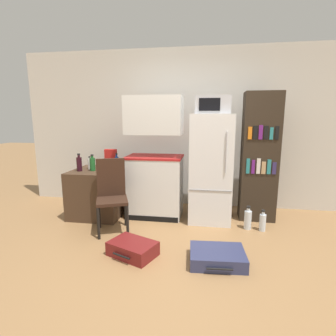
# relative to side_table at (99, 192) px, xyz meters

# --- Properties ---
(ground_plane) EXTENTS (24.00, 24.00, 0.00)m
(ground_plane) POSITION_rel_side_table_xyz_m (1.43, -1.21, -0.36)
(ground_plane) COLOR olive
(wall_back) EXTENTS (6.40, 0.10, 2.66)m
(wall_back) POSITION_rel_side_table_xyz_m (1.63, 0.79, 0.97)
(wall_back) COLOR beige
(wall_back) RESTS_ON ground_plane
(side_table) EXTENTS (0.76, 0.78, 0.73)m
(side_table) POSITION_rel_side_table_xyz_m (0.00, 0.00, 0.00)
(side_table) COLOR #422D1E
(side_table) RESTS_ON ground_plane
(kitchen_hutch) EXTENTS (0.85, 0.56, 1.84)m
(kitchen_hutch) POSITION_rel_side_table_xyz_m (0.89, 0.11, 0.47)
(kitchen_hutch) COLOR silver
(kitchen_hutch) RESTS_ON ground_plane
(refrigerator) EXTENTS (0.60, 0.65, 1.58)m
(refrigerator) POSITION_rel_side_table_xyz_m (1.74, 0.08, 0.42)
(refrigerator) COLOR white
(refrigerator) RESTS_ON ground_plane
(microwave) EXTENTS (0.49, 0.36, 0.25)m
(microwave) POSITION_rel_side_table_xyz_m (1.74, 0.08, 1.34)
(microwave) COLOR #B7B7BC
(microwave) RESTS_ON refrigerator
(bookshelf) EXTENTS (0.51, 0.35, 1.89)m
(bookshelf) POSITION_rel_side_table_xyz_m (2.45, 0.22, 0.58)
(bookshelf) COLOR #2D2319
(bookshelf) RESTS_ON ground_plane
(bottle_green_tall) EXTENTS (0.08, 0.08, 0.25)m
(bottle_green_tall) POSITION_rel_side_table_xyz_m (-0.04, -0.07, 0.47)
(bottle_green_tall) COLOR #1E6028
(bottle_green_tall) RESTS_ON side_table
(bottle_wine_dark) EXTENTS (0.08, 0.08, 0.27)m
(bottle_wine_dark) POSITION_rel_side_table_xyz_m (-0.23, -0.13, 0.48)
(bottle_wine_dark) COLOR black
(bottle_wine_dark) RESTS_ON side_table
(bottle_blue_soda) EXTENTS (0.06, 0.06, 0.26)m
(bottle_blue_soda) POSITION_rel_side_table_xyz_m (0.29, 0.08, 0.47)
(bottle_blue_soda) COLOR #1E47A3
(bottle_blue_soda) RESTS_ON side_table
(bottle_amber_beer) EXTENTS (0.08, 0.08, 0.15)m
(bottle_amber_beer) POSITION_rel_side_table_xyz_m (0.17, -0.04, 0.43)
(bottle_amber_beer) COLOR brown
(bottle_amber_beer) RESTS_ON side_table
(bottle_milk_white) EXTENTS (0.07, 0.07, 0.20)m
(bottle_milk_white) POSITION_rel_side_table_xyz_m (-0.14, 0.04, 0.45)
(bottle_milk_white) COLOR white
(bottle_milk_white) RESTS_ON side_table
(cereal_box) EXTENTS (0.19, 0.07, 0.30)m
(cereal_box) POSITION_rel_side_table_xyz_m (0.15, 0.20, 0.51)
(cereal_box) COLOR red
(cereal_box) RESTS_ON side_table
(chair) EXTENTS (0.52, 0.52, 0.98)m
(chair) POSITION_rel_side_table_xyz_m (0.42, -0.51, 0.20)
(chair) COLOR black
(chair) RESTS_ON ground_plane
(suitcase_large_flat) EXTENTS (0.61, 0.49, 0.14)m
(suitcase_large_flat) POSITION_rel_side_table_xyz_m (1.83, -1.16, -0.29)
(suitcase_large_flat) COLOR navy
(suitcase_large_flat) RESTS_ON ground_plane
(suitcase_small_flat) EXTENTS (0.60, 0.51, 0.16)m
(suitcase_small_flat) POSITION_rel_side_table_xyz_m (0.90, -1.15, -0.28)
(suitcase_small_flat) COLOR maroon
(suitcase_small_flat) RESTS_ON ground_plane
(water_bottle_front) EXTENTS (0.09, 0.09, 0.30)m
(water_bottle_front) POSITION_rel_side_table_xyz_m (2.46, -0.24, -0.24)
(water_bottle_front) COLOR silver
(water_bottle_front) RESTS_ON ground_plane
(water_bottle_middle) EXTENTS (0.10, 0.10, 0.33)m
(water_bottle_middle) POSITION_rel_side_table_xyz_m (2.27, -0.21, -0.22)
(water_bottle_middle) COLOR silver
(water_bottle_middle) RESTS_ON ground_plane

